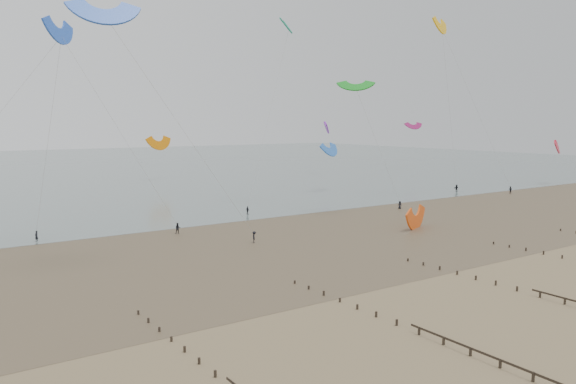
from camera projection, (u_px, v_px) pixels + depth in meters
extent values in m
plane|color=brown|center=(464.00, 289.00, 60.85)|extent=(500.00, 500.00, 0.00)
plane|color=#475654|center=(54.00, 167.00, 224.58)|extent=(500.00, 500.00, 0.00)
plane|color=#473A28|center=(284.00, 235.00, 89.50)|extent=(500.00, 500.00, 0.00)
ellipsoid|color=slate|center=(221.00, 270.00, 68.77)|extent=(23.60, 14.36, 0.01)
ellipsoid|color=slate|center=(331.00, 225.00, 98.69)|extent=(33.64, 18.32, 0.01)
ellipsoid|color=slate|center=(487.00, 214.00, 110.64)|extent=(19.65, 13.67, 0.01)
ellipsoid|color=slate|center=(1.00, 265.00, 71.17)|extent=(26.95, 14.22, 0.01)
cube|color=black|center=(215.00, 374.00, 39.78)|extent=(0.16, 0.16, 0.62)
cube|color=black|center=(199.00, 361.00, 41.93)|extent=(0.16, 0.16, 0.59)
cube|color=black|center=(185.00, 349.00, 44.09)|extent=(0.16, 0.16, 0.57)
cube|color=black|center=(171.00, 339.00, 46.25)|extent=(0.16, 0.16, 0.54)
cube|color=black|center=(159.00, 330.00, 48.40)|extent=(0.16, 0.16, 0.51)
cube|color=black|center=(148.00, 321.00, 50.56)|extent=(0.16, 0.16, 0.48)
cube|color=black|center=(138.00, 313.00, 52.71)|extent=(0.16, 0.16, 0.45)
cube|color=black|center=(533.00, 377.00, 39.09)|extent=(0.16, 0.16, 0.77)
cube|color=black|center=(500.00, 364.00, 41.25)|extent=(0.16, 0.16, 0.74)
cube|color=black|center=(470.00, 352.00, 43.40)|extent=(0.16, 0.16, 0.71)
cube|color=black|center=(444.00, 341.00, 45.56)|extent=(0.16, 0.16, 0.68)
cube|color=black|center=(419.00, 332.00, 47.71)|extent=(0.16, 0.16, 0.65)
cube|color=black|center=(397.00, 323.00, 49.87)|extent=(0.16, 0.16, 0.62)
cube|color=black|center=(376.00, 315.00, 52.03)|extent=(0.16, 0.16, 0.59)
cube|color=black|center=(357.00, 307.00, 54.18)|extent=(0.16, 0.16, 0.57)
cube|color=black|center=(340.00, 300.00, 56.34)|extent=(0.16, 0.16, 0.54)
cube|color=black|center=(324.00, 294.00, 58.49)|extent=(0.16, 0.16, 0.51)
cube|color=black|center=(309.00, 288.00, 60.65)|extent=(0.16, 0.16, 0.48)
cube|color=black|center=(295.00, 282.00, 62.81)|extent=(0.16, 0.16, 0.45)
cube|color=black|center=(565.00, 302.00, 55.65)|extent=(0.16, 0.16, 0.68)
cube|color=black|center=(540.00, 295.00, 57.81)|extent=(0.16, 0.16, 0.65)
cube|color=black|center=(517.00, 289.00, 59.96)|extent=(0.16, 0.16, 0.62)
cube|color=black|center=(496.00, 283.00, 62.12)|extent=(0.16, 0.16, 0.59)
cube|color=black|center=(476.00, 278.00, 64.27)|extent=(0.16, 0.16, 0.57)
cube|color=black|center=(457.00, 273.00, 66.43)|extent=(0.16, 0.16, 0.54)
cube|color=black|center=(440.00, 268.00, 68.59)|extent=(0.16, 0.16, 0.51)
cube|color=black|center=(423.00, 264.00, 70.74)|extent=(0.16, 0.16, 0.48)
cube|color=black|center=(408.00, 260.00, 72.90)|extent=(0.16, 0.16, 0.45)
cube|color=black|center=(562.00, 257.00, 74.37)|extent=(0.16, 0.16, 0.57)
cube|color=black|center=(544.00, 253.00, 76.52)|extent=(0.16, 0.16, 0.54)
cube|color=black|center=(526.00, 250.00, 78.68)|extent=(0.16, 0.16, 0.51)
cube|color=black|center=(509.00, 246.00, 80.84)|extent=(0.16, 0.16, 0.48)
cube|color=black|center=(494.00, 243.00, 82.99)|extent=(0.16, 0.16, 0.45)
cube|color=black|center=(576.00, 232.00, 90.93)|extent=(0.16, 0.16, 0.48)
cube|color=black|center=(561.00, 230.00, 93.08)|extent=(0.16, 0.16, 0.45)
imported|color=black|center=(510.00, 190.00, 141.92)|extent=(0.92, 1.04, 1.80)
imported|color=black|center=(36.00, 236.00, 84.88)|extent=(0.71, 0.70, 1.65)
imported|color=black|center=(178.00, 228.00, 90.76)|extent=(1.02, 0.89, 1.78)
imported|color=black|center=(254.00, 237.00, 84.01)|extent=(1.12, 1.29, 1.74)
imported|color=black|center=(400.00, 205.00, 116.70)|extent=(0.75, 0.93, 1.66)
imported|color=black|center=(248.00, 210.00, 109.66)|extent=(0.55, 0.99, 1.61)
imported|color=black|center=(456.00, 188.00, 145.36)|extent=(1.74, 0.62, 1.85)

